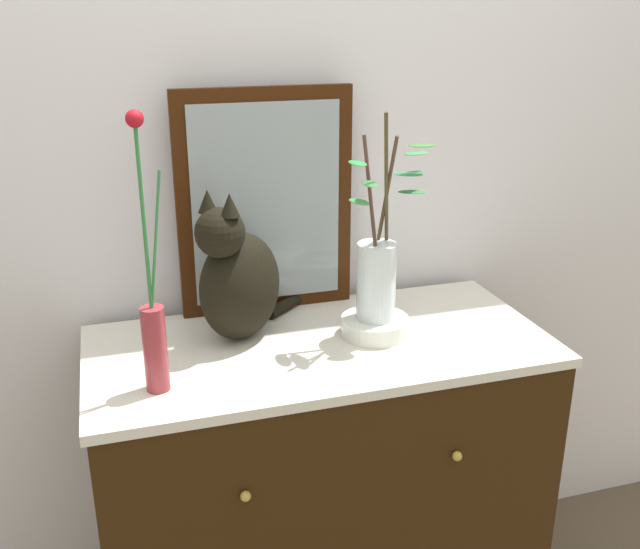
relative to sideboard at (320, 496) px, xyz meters
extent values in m
cube|color=silver|center=(0.00, 0.35, 0.83)|extent=(4.40, 0.08, 2.60)
cube|color=black|center=(0.00, 0.00, -0.01)|extent=(1.13, 0.53, 0.92)
cube|color=beige|center=(0.00, 0.00, 0.46)|extent=(1.15, 0.54, 0.02)
sphere|color=#B79338|center=(-0.25, -0.28, 0.26)|extent=(0.02, 0.02, 0.02)
sphere|color=#B79338|center=(0.25, -0.28, 0.26)|extent=(0.02, 0.02, 0.02)
cube|color=#331505|center=(-0.07, 0.25, 0.77)|extent=(0.47, 0.03, 0.60)
cube|color=gray|center=(-0.07, 0.24, 0.77)|extent=(0.40, 0.01, 0.53)
ellipsoid|color=black|center=(-0.18, 0.09, 0.61)|extent=(0.29, 0.28, 0.27)
sphere|color=black|center=(-0.23, 0.05, 0.76)|extent=(0.12, 0.12, 0.12)
cone|color=black|center=(-0.21, 0.02, 0.84)|extent=(0.05, 0.05, 0.05)
cone|color=black|center=(-0.25, 0.07, 0.84)|extent=(0.05, 0.05, 0.05)
cylinder|color=black|center=(-0.02, 0.23, 0.49)|extent=(0.16, 0.15, 0.03)
cylinder|color=maroon|center=(-0.41, -0.13, 0.57)|extent=(0.05, 0.05, 0.19)
cylinder|color=#307439|center=(-0.41, -0.13, 0.85)|extent=(0.01, 0.01, 0.38)
sphere|color=#AC111C|center=(-0.41, -0.13, 1.06)|extent=(0.04, 0.04, 0.04)
cylinder|color=#32753E|center=(-0.39, -0.13, 0.81)|extent=(0.04, 0.01, 0.29)
cylinder|color=silver|center=(0.15, 0.00, 0.49)|extent=(0.17, 0.17, 0.05)
cylinder|color=silver|center=(0.15, 0.00, 0.62)|extent=(0.10, 0.10, 0.20)
cylinder|color=#4A3E20|center=(0.16, -0.01, 0.84)|extent=(0.06, 0.09, 0.40)
ellipsoid|color=#277343|center=(0.21, -0.02, 0.89)|extent=(0.08, 0.06, 0.01)
ellipsoid|color=#356C31|center=(0.24, -0.03, 0.96)|extent=(0.07, 0.04, 0.01)
cylinder|color=#4E3927|center=(0.17, 0.01, 0.81)|extent=(0.02, 0.10, 0.34)
ellipsoid|color=#2D7339|center=(0.23, 0.00, 0.84)|extent=(0.08, 0.06, 0.01)
ellipsoid|color=#3A783C|center=(0.24, 0.01, 0.88)|extent=(0.08, 0.06, 0.01)
ellipsoid|color=#37753F|center=(0.25, 0.03, 0.93)|extent=(0.08, 0.05, 0.01)
cylinder|color=#4A2F25|center=(0.13, 0.00, 0.81)|extent=(0.03, 0.06, 0.34)
ellipsoid|color=#367D43|center=(0.09, -0.03, 0.83)|extent=(0.05, 0.08, 0.01)
ellipsoid|color=#326D39|center=(0.11, -0.04, 0.88)|extent=(0.04, 0.07, 0.01)
ellipsoid|color=#2A7E3B|center=(0.09, -0.01, 0.92)|extent=(0.04, 0.07, 0.01)
camera|label=1|loc=(-0.48, -1.56, 1.26)|focal=40.38mm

